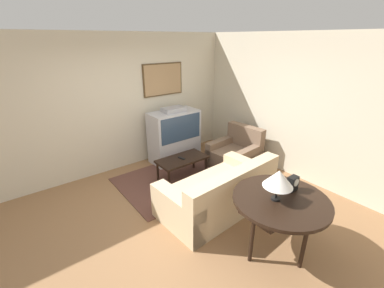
# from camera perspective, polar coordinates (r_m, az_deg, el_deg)

# --- Properties ---
(ground_plane) EXTENTS (12.00, 12.00, 0.00)m
(ground_plane) POSITION_cam_1_polar(r_m,az_deg,el_deg) (4.19, -3.25, -15.60)
(ground_plane) COLOR #8E6642
(wall_back) EXTENTS (12.00, 0.10, 2.70)m
(wall_back) POSITION_cam_1_polar(r_m,az_deg,el_deg) (5.35, -16.66, 8.33)
(wall_back) COLOR beige
(wall_back) RESTS_ON ground_plane
(wall_right) EXTENTS (0.06, 12.00, 2.70)m
(wall_right) POSITION_cam_1_polar(r_m,az_deg,el_deg) (5.38, 20.37, 7.88)
(wall_right) COLOR beige
(wall_right) RESTS_ON ground_plane
(area_rug) EXTENTS (2.26, 1.61, 0.01)m
(area_rug) POSITION_cam_1_polar(r_m,az_deg,el_deg) (5.15, -2.96, -7.50)
(area_rug) COLOR brown
(area_rug) RESTS_ON ground_plane
(tv) EXTENTS (1.09, 0.55, 1.22)m
(tv) POSITION_cam_1_polar(r_m,az_deg,el_deg) (5.69, -3.94, 1.87)
(tv) COLOR #B7B7BC
(tv) RESTS_ON ground_plane
(couch) EXTENTS (1.90, 1.08, 0.82)m
(couch) POSITION_cam_1_polar(r_m,az_deg,el_deg) (4.19, 6.00, -10.82)
(couch) COLOR #CCB289
(couch) RESTS_ON ground_plane
(armchair) EXTENTS (0.97, 0.94, 0.84)m
(armchair) POSITION_cam_1_polar(r_m,az_deg,el_deg) (5.58, 9.65, -2.26)
(armchair) COLOR brown
(armchair) RESTS_ON ground_plane
(coffee_table) EXTENTS (0.97, 0.49, 0.44)m
(coffee_table) POSITION_cam_1_polar(r_m,az_deg,el_deg) (4.97, -2.20, -3.72)
(coffee_table) COLOR black
(coffee_table) RESTS_ON ground_plane
(console_table) EXTENTS (1.17, 1.17, 0.78)m
(console_table) POSITION_cam_1_polar(r_m,az_deg,el_deg) (3.39, 19.11, -12.30)
(console_table) COLOR black
(console_table) RESTS_ON ground_plane
(table_lamp) EXTENTS (0.35, 0.35, 0.39)m
(table_lamp) POSITION_cam_1_polar(r_m,az_deg,el_deg) (3.17, 18.68, -7.33)
(table_lamp) COLOR black
(table_lamp) RESTS_ON console_table
(mantel_clock) EXTENTS (0.14, 0.10, 0.20)m
(mantel_clock) POSITION_cam_1_polar(r_m,az_deg,el_deg) (3.52, 21.46, -8.18)
(mantel_clock) COLOR black
(mantel_clock) RESTS_ON console_table
(remote) EXTENTS (0.07, 0.17, 0.02)m
(remote) POSITION_cam_1_polar(r_m,az_deg,el_deg) (4.94, -2.33, -3.16)
(remote) COLOR black
(remote) RESTS_ON coffee_table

